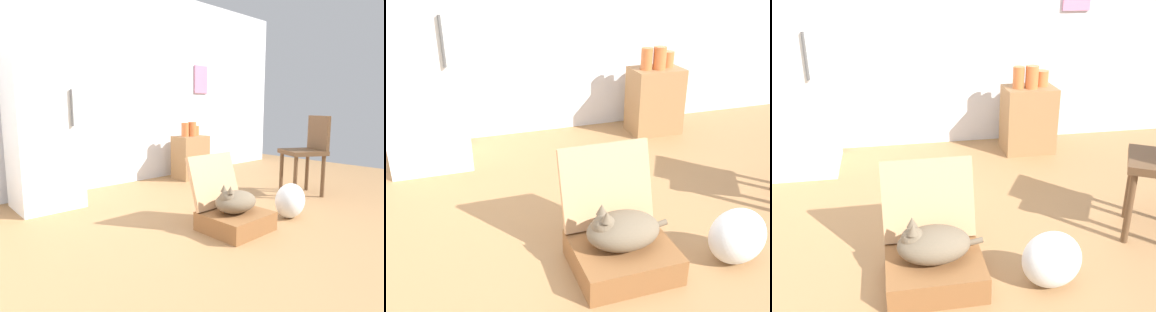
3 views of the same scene
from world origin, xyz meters
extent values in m
plane|color=#9E7247|center=(0.00, 0.00, 0.00)|extent=(7.68, 7.68, 0.00)
cube|color=silver|center=(0.00, 2.26, 1.30)|extent=(6.40, 0.12, 2.60)
cube|color=#CE7BA1|center=(1.51, 2.19, 1.44)|extent=(0.26, 0.02, 0.42)
cube|color=brown|center=(-0.10, 0.08, 0.08)|extent=(0.52, 0.46, 0.15)
cube|color=tan|center=(-0.10, 0.33, 0.38)|extent=(0.52, 0.18, 0.45)
ellipsoid|color=brown|center=(-0.10, 0.08, 0.24)|extent=(0.39, 0.28, 0.18)
sphere|color=brown|center=(-0.20, 0.08, 0.29)|extent=(0.13, 0.13, 0.13)
cone|color=brown|center=(-0.20, 0.04, 0.37)|extent=(0.06, 0.06, 0.06)
cone|color=brown|center=(-0.20, 0.11, 0.37)|extent=(0.06, 0.06, 0.06)
cylinder|color=brown|center=(0.08, 0.12, 0.19)|extent=(0.20, 0.03, 0.07)
ellipsoid|color=silver|center=(0.51, -0.05, 0.16)|extent=(0.32, 0.24, 0.32)
cube|color=silver|center=(-1.03, 1.80, 0.91)|extent=(0.60, 0.58, 1.82)
cylinder|color=#4C4C4C|center=(-0.85, 1.49, 1.00)|extent=(0.02, 0.02, 0.35)
cube|color=olive|center=(0.99, 1.85, 0.30)|extent=(0.46, 0.33, 0.61)
cylinder|color=#CC6B38|center=(0.87, 1.84, 0.70)|extent=(0.10, 0.10, 0.19)
cylinder|color=#CC6B38|center=(1.10, 1.89, 0.68)|extent=(0.13, 0.13, 0.14)
cylinder|color=#CC6B38|center=(0.99, 1.81, 0.71)|extent=(0.12, 0.12, 0.20)
cylinder|color=brown|center=(1.28, 0.53, 0.24)|extent=(0.04, 0.04, 0.47)
cylinder|color=brown|center=(1.12, 0.25, 0.24)|extent=(0.04, 0.04, 0.47)
cylinder|color=brown|center=(1.58, 0.36, 0.24)|extent=(0.04, 0.04, 0.47)
cylinder|color=brown|center=(1.42, 0.08, 0.24)|extent=(0.04, 0.04, 0.47)
cube|color=brown|center=(1.35, 0.31, 0.50)|extent=(0.57, 0.56, 0.05)
cube|color=brown|center=(1.51, 0.21, 0.72)|extent=(0.23, 0.35, 0.39)
camera|label=1|loc=(-2.10, -1.61, 1.00)|focal=30.57mm
camera|label=2|loc=(-0.89, -1.62, 1.52)|focal=40.49mm
camera|label=3|loc=(-0.29, -1.89, 1.57)|focal=41.46mm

